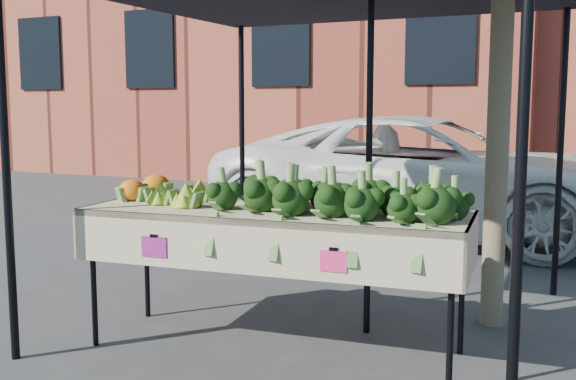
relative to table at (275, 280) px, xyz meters
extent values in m
plane|color=#323235|center=(-0.25, -0.04, -0.45)|extent=(90.00, 90.00, 0.00)
cube|color=#BFAC93|center=(0.00, 0.00, 0.00)|extent=(2.46, 1.02, 0.90)
cube|color=#F22D8C|center=(-0.62, -0.40, 0.25)|extent=(0.17, 0.01, 0.12)
cube|color=#E62B70|center=(0.50, -0.40, 0.25)|extent=(0.17, 0.01, 0.12)
ellipsoid|color=black|center=(0.39, 0.03, 0.58)|extent=(1.60, 0.57, 0.26)
ellipsoid|color=#A0AF2C|center=(-0.66, -0.01, 0.55)|extent=(0.43, 0.47, 0.20)
ellipsoid|color=orange|center=(-1.03, 0.07, 0.54)|extent=(0.23, 0.43, 0.18)
imported|color=white|center=(-0.05, 4.24, 2.10)|extent=(1.51, 2.41, 5.10)
camera|label=1|loc=(1.82, -3.72, 1.09)|focal=42.14mm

